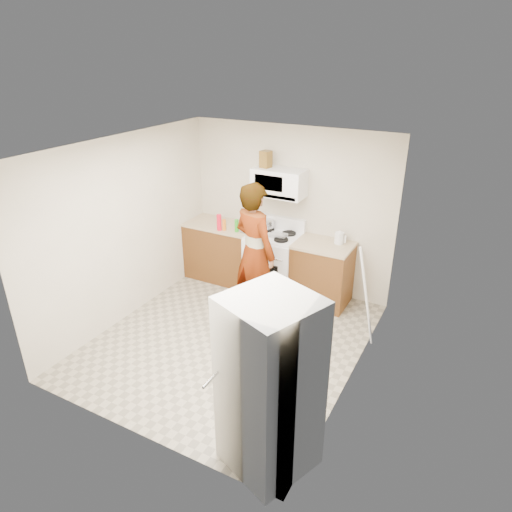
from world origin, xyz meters
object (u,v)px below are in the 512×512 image
Objects in this scene: fridge at (270,386)px; kettle at (339,238)px; microwave at (279,183)px; saucepan at (266,224)px; person at (255,252)px; gas_range at (274,262)px.

fridge is 10.49× the size of kettle.
microwave is 0.72m from saucepan.
kettle is 0.69× the size of saucepan.
fridge is (1.39, -3.06, -0.85)m from microwave.
person is 1.14× the size of fridge.
person is at bearing -84.26° from gas_range.
microwave reaches higher than kettle.
fridge is (1.39, -2.94, 0.36)m from gas_range.
kettle is at bearing 0.32° from microwave.
saucepan is (-0.22, 0.16, 0.53)m from gas_range.
microwave is at bearing -7.35° from saucepan.
fridge is at bearing -65.63° from microwave.
microwave is 3.26× the size of saucepan.
microwave is 1.18m from kettle.
fridge is 3.10m from kettle.
person reaches higher than microwave.
kettle is at bearing -1.10° from saucepan.
gas_range is 4.84× the size of saucepan.
person is at bearing -85.08° from microwave.
gas_range is at bearing -35.66° from saucepan.
gas_range is at bearing -63.11° from person.
microwave is at bearing 90.00° from gas_range.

